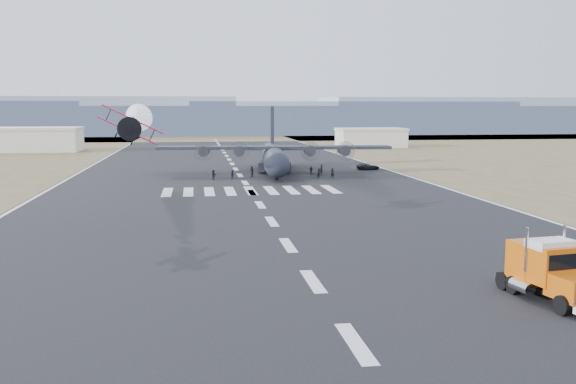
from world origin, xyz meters
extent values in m
plane|color=black|center=(0.00, 0.00, 0.00)|extent=(500.00, 500.00, 0.00)
cube|color=brown|center=(0.00, 230.00, 0.00)|extent=(500.00, 80.00, 0.00)
cube|color=#8693AB|center=(-65.00, 260.00, 8.50)|extent=(150.00, 50.00, 17.00)
cube|color=#8693AB|center=(0.00, 260.00, 6.50)|extent=(150.00, 50.00, 13.00)
cube|color=#8693AB|center=(65.00, 260.00, 7.50)|extent=(150.00, 50.00, 15.00)
cube|color=#8693AB|center=(130.00, 260.00, 8.50)|extent=(150.00, 50.00, 17.00)
cube|color=beige|center=(-52.00, 145.00, 3.00)|extent=(24.00, 14.00, 6.00)
cube|color=beige|center=(-52.00, 145.00, 6.30)|extent=(24.50, 14.50, 0.80)
cube|color=beige|center=(46.00, 150.00, 2.60)|extent=(20.00, 12.00, 5.20)
cube|color=beige|center=(46.00, 150.00, 5.50)|extent=(20.50, 12.50, 0.80)
cube|color=black|center=(13.70, -5.54, 0.59)|extent=(2.30, 7.42, 0.27)
cube|color=#CE480C|center=(14.20, -8.73, 1.45)|extent=(2.85, 2.94, 1.40)
cube|color=#CE480C|center=(13.90, -6.81, 2.37)|extent=(2.96, 2.33, 2.37)
cube|color=black|center=(14.04, -7.72, 2.75)|extent=(2.36, 0.49, 0.97)
cube|color=white|center=(13.85, -6.49, 3.61)|extent=(2.93, 2.12, 0.54)
cube|color=#CE480C|center=(13.60, -4.90, 2.05)|extent=(2.99, 2.54, 2.80)
cylinder|color=black|center=(13.04, -9.35, 0.59)|extent=(0.61, 1.24, 1.18)
cylinder|color=black|center=(12.34, -4.88, 0.59)|extent=(0.61, 1.24, 1.18)
cylinder|color=black|center=(14.79, -4.49, 0.59)|extent=(0.61, 1.24, 1.18)
cylinder|color=black|center=(12.17, -3.81, 0.59)|extent=(0.61, 1.24, 1.18)
cylinder|color=black|center=(14.62, -3.43, 0.59)|extent=(0.61, 1.24, 1.18)
cylinder|color=#AF0B2E|center=(-14.63, 25.32, 10.03)|extent=(1.26, 5.47, 0.98)
sphere|color=black|center=(-14.64, 25.53, 10.40)|extent=(0.76, 0.76, 0.76)
cylinder|color=black|center=(-14.49, 22.72, 10.03)|extent=(1.12, 0.71, 1.08)
cylinder|color=black|center=(-14.47, 22.34, 10.03)|extent=(2.38, 0.16, 2.39)
cube|color=#AF0B2E|center=(-14.61, 24.88, 9.65)|extent=(5.93, 1.39, 2.98)
cube|color=#AF0B2E|center=(-14.59, 24.56, 10.95)|extent=(6.12, 1.40, 3.08)
cube|color=#AF0B2E|center=(-14.76, 27.81, 10.57)|extent=(0.16, 0.98, 1.08)
cube|color=#AF0B2E|center=(-14.76, 27.81, 10.03)|extent=(2.21, 0.87, 0.09)
cylinder|color=black|center=(-15.45, 24.41, 8.72)|extent=(0.16, 0.48, 0.48)
cylinder|color=black|center=(-13.72, 24.50, 8.72)|extent=(0.16, 0.48, 0.48)
sphere|color=white|center=(-14.77, 28.02, 10.03)|extent=(0.76, 0.76, 0.76)
sphere|color=white|center=(-14.91, 30.62, 10.06)|extent=(1.01, 1.01, 1.01)
sphere|color=white|center=(-15.05, 33.22, 10.09)|extent=(1.25, 1.25, 1.25)
sphere|color=white|center=(-15.18, 35.82, 10.12)|extent=(1.50, 1.50, 1.50)
sphere|color=white|center=(-15.32, 38.42, 10.16)|extent=(1.75, 1.75, 1.75)
sphere|color=white|center=(-15.46, 41.02, 10.19)|extent=(2.00, 2.00, 2.00)
sphere|color=white|center=(-15.60, 43.62, 10.22)|extent=(2.25, 2.25, 2.25)
sphere|color=white|center=(-15.73, 46.22, 10.25)|extent=(2.49, 2.49, 2.49)
sphere|color=white|center=(-15.87, 48.82, 10.29)|extent=(2.74, 2.74, 2.74)
sphere|color=white|center=(-16.01, 51.41, 10.32)|extent=(2.99, 2.99, 2.99)
sphere|color=white|center=(-16.14, 54.01, 10.35)|extent=(3.24, 3.24, 3.24)
sphere|color=white|center=(-16.28, 56.61, 10.38)|extent=(3.49, 3.49, 3.49)
sphere|color=white|center=(-16.42, 59.21, 10.42)|extent=(3.73, 3.73, 3.73)
sphere|color=white|center=(-16.55, 61.81, 10.45)|extent=(3.98, 3.98, 3.98)
sphere|color=white|center=(-16.69, 64.41, 10.48)|extent=(4.23, 4.23, 4.23)
cylinder|color=#1C222A|center=(6.65, 75.33, 2.78)|extent=(6.98, 30.20, 4.28)
sphere|color=#1C222A|center=(5.28, 60.43, 2.78)|extent=(4.28, 4.28, 4.28)
cone|color=#1C222A|center=(8.01, 90.24, 2.78)|extent=(4.84, 6.78, 4.28)
cube|color=#1C222A|center=(6.55, 74.27, 4.81)|extent=(42.99, 8.36, 0.53)
cylinder|color=#1C222A|center=(-6.28, 74.90, 4.28)|extent=(2.29, 4.22, 1.92)
cylinder|color=#3F3F44|center=(-6.47, 72.77, 4.28)|extent=(3.62, 0.38, 3.63)
cylinder|color=#1C222A|center=(0.11, 74.32, 4.28)|extent=(2.29, 4.22, 1.92)
cylinder|color=#3F3F44|center=(-0.08, 72.19, 4.28)|extent=(3.62, 0.38, 3.63)
cylinder|color=#1C222A|center=(12.89, 73.15, 4.28)|extent=(2.29, 4.22, 1.92)
cylinder|color=#3F3F44|center=(12.69, 71.02, 4.28)|extent=(3.62, 0.38, 3.63)
cylinder|color=#1C222A|center=(19.28, 72.57, 4.28)|extent=(2.29, 4.22, 1.92)
cylinder|color=#3F3F44|center=(19.08, 70.44, 4.28)|extent=(3.62, 0.38, 3.63)
cube|color=#1C222A|center=(7.81, 88.11, 8.12)|extent=(1.08, 4.85, 8.55)
cube|color=#1C222A|center=(7.86, 88.64, 3.63)|extent=(15.20, 4.56, 0.37)
cube|color=#1C222A|center=(4.40, 76.61, 1.18)|extent=(1.86, 6.50, 1.71)
cylinder|color=black|center=(4.40, 76.61, 0.59)|extent=(0.64, 1.22, 1.18)
cube|color=#1C222A|center=(9.09, 76.18, 1.18)|extent=(1.86, 6.50, 1.71)
cylinder|color=black|center=(9.09, 76.18, 0.59)|extent=(0.64, 1.22, 1.18)
cylinder|color=black|center=(5.58, 63.62, 0.48)|extent=(0.51, 1.00, 0.96)
imported|color=black|center=(25.66, 78.90, 0.62)|extent=(4.60, 2.37, 1.24)
imported|color=black|center=(15.61, 65.53, 0.87)|extent=(0.81, 0.78, 1.74)
imported|color=black|center=(1.85, 68.71, 0.93)|extent=(0.96, 1.07, 1.87)
imported|color=black|center=(-1.66, 66.30, 0.79)|extent=(1.05, 1.07, 1.58)
imported|color=black|center=(12.91, 71.19, 0.78)|extent=(1.01, 0.74, 1.55)
imported|color=black|center=(7.88, 70.91, 0.79)|extent=(0.88, 0.70, 1.57)
imported|color=black|center=(-4.92, 65.43, 0.84)|extent=(1.18, 1.62, 1.69)
imported|color=black|center=(14.84, 71.45, 0.92)|extent=(0.75, 0.82, 1.84)
imported|color=black|center=(13.34, 65.97, 0.80)|extent=(0.89, 0.70, 1.60)
camera|label=1|loc=(-8.00, -42.77, 11.97)|focal=40.00mm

